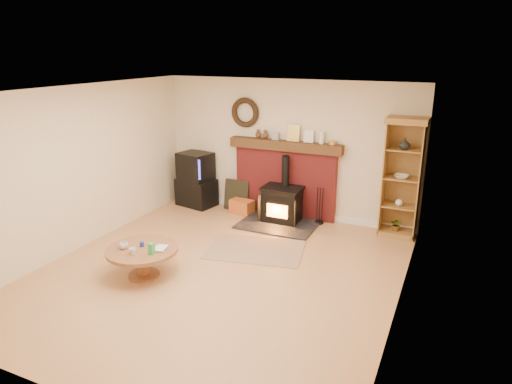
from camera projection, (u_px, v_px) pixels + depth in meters
The scene contains 11 objects.
ground at pixel (218, 273), 6.65m from camera, with size 5.50×5.50×0.00m, color tan.
room_shell at pixel (218, 157), 6.22m from camera, with size 5.02×5.52×2.61m.
chimney_breast at pixel (285, 175), 8.72m from camera, with size 2.20×0.22×1.78m.
wood_stove at pixel (281, 206), 8.48m from camera, with size 1.40×1.00×1.24m.
area_rug at pixel (256, 249), 7.41m from camera, with size 1.53×1.05×0.01m, color brown.
tv_unit at pixel (196, 180), 9.37m from camera, with size 0.85×0.67×1.11m.
curio_cabinet at pixel (402, 178), 7.71m from camera, with size 0.66×0.48×2.06m.
firelog_box at pixel (242, 207), 9.00m from camera, with size 0.44×0.28×0.28m, color orange.
leaning_painting at pixel (236, 195), 9.16m from camera, with size 0.52×0.03×0.62m, color black.
fire_tools at pixel (319, 217), 8.48m from camera, with size 0.16×0.16×0.70m.
coffee_table at pixel (142, 254), 6.46m from camera, with size 1.01×1.01×0.59m.
Camera 1 is at (2.97, -5.22, 3.13)m, focal length 32.00 mm.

